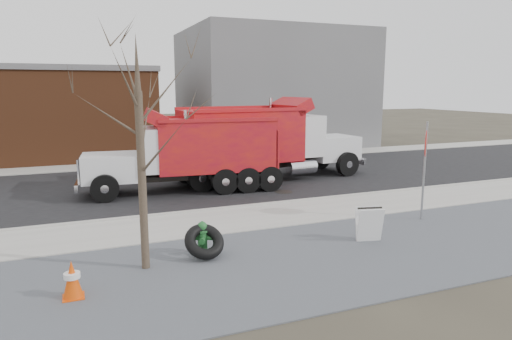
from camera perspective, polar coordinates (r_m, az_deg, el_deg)
name	(u,v)px	position (r m, az deg, el deg)	size (l,w,h in m)	color
ground	(240,223)	(14.03, -2.07, -6.59)	(120.00, 120.00, 0.00)	#383328
gravel_verge	(290,262)	(10.97, 4.25, -11.43)	(60.00, 5.00, 0.03)	slate
sidewalk	(237,220)	(14.24, -2.42, -6.21)	(60.00, 2.50, 0.06)	#9E9B93
curb	(224,209)	(15.42, -4.03, -4.84)	(60.00, 0.15, 0.11)	#9E9B93
road	(190,183)	(19.89, -8.24, -1.61)	(60.00, 9.40, 0.02)	black
far_sidewalk	(165,163)	(25.37, -11.30, 0.91)	(60.00, 2.00, 0.06)	#9E9B93
building_grey	(272,89)	(33.49, 2.00, 10.14)	(12.00, 10.00, 8.00)	slate
bare_tree	(139,124)	(10.16, -14.36, 5.60)	(3.20, 3.20, 5.20)	#382D23
fire_hydrant	(202,240)	(11.38, -6.71, -8.65)	(0.49, 0.48, 0.86)	#266430
truck_tire	(204,241)	(11.14, -6.47, -8.87)	(1.05, 1.00, 0.84)	black
stop_sign	(425,155)	(14.74, 20.40, 1.82)	(0.62, 0.60, 3.06)	gray
sandwich_board	(369,224)	(12.56, 13.96, -6.58)	(0.75, 0.57, 0.93)	white
traffic_cone_near	(72,280)	(9.78, -21.98, -12.61)	(0.40, 0.40, 0.78)	#DE4507
dump_truck_red_a	(264,139)	(20.19, 1.04, 3.88)	(8.95, 3.19, 3.58)	black
dump_truck_red_b	(192,150)	(18.08, -8.05, 2.48)	(7.72, 2.85, 3.24)	black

